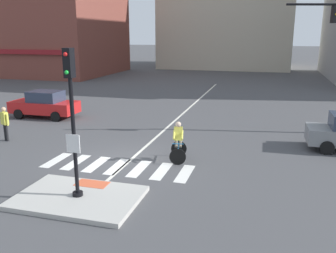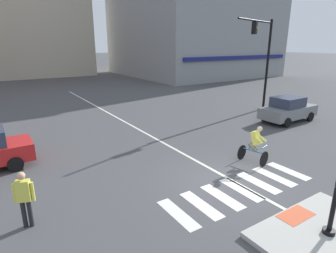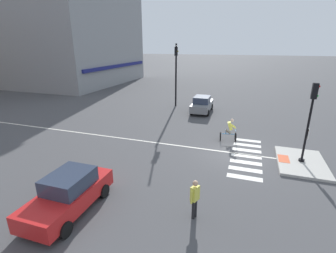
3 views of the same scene
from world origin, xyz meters
name	(u,v)px [view 3 (image 3 of 3)]	position (x,y,z in m)	size (l,w,h in m)	color
ground_plane	(236,155)	(0.00, 0.00, 0.00)	(300.00, 300.00, 0.00)	#474749
traffic_island	(301,162)	(0.00, -3.67, 0.07)	(3.83, 2.58, 0.15)	#B2AFA8
tactile_pad_front	(284,159)	(0.00, -2.74, 0.15)	(1.10, 0.60, 0.01)	#DB5B38
signal_pole	(310,116)	(0.00, -3.68, 2.86)	(0.44, 0.38, 4.50)	black
crosswalk_stripe_a	(245,177)	(-2.71, -0.64, 0.00)	(0.44, 1.80, 0.01)	silver
crosswalk_stripe_b	(245,169)	(-1.81, -0.64, 0.00)	(0.44, 1.80, 0.01)	silver
crosswalk_stripe_c	(246,162)	(-0.90, -0.64, 0.00)	(0.44, 1.80, 0.01)	silver
crosswalk_stripe_d	(246,156)	(0.00, -0.64, 0.00)	(0.44, 1.80, 0.01)	silver
crosswalk_stripe_e	(247,150)	(0.90, -0.64, 0.00)	(0.44, 1.80, 0.01)	silver
crosswalk_stripe_f	(247,145)	(1.81, -0.64, 0.00)	(0.44, 1.80, 0.01)	silver
crosswalk_stripe_g	(248,140)	(2.71, -0.64, 0.00)	(0.44, 1.80, 0.01)	silver
lane_centre_line	(100,135)	(0.22, 10.00, 0.00)	(0.14, 28.00, 0.01)	silver
traffic_light_mast	(176,67)	(10.03, 7.01, 4.36)	(5.07, 1.63, 6.62)	black
building_corner_left	(58,18)	(22.27, 31.65, 10.74)	(21.38, 22.16, 21.45)	gray
car_red_cross_left	(69,193)	(-7.75, 6.12, 0.81)	(4.12, 1.88, 1.64)	red
car_grey_cross_right	(202,104)	(9.29, 4.02, 0.81)	(4.13, 1.90, 1.64)	slate
cyclist	(229,130)	(2.13, 0.64, 0.87)	(0.86, 1.20, 1.68)	black
pedestrian_at_curb_left	(195,196)	(-6.57, 1.15, 0.98)	(0.52, 0.34, 1.67)	black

